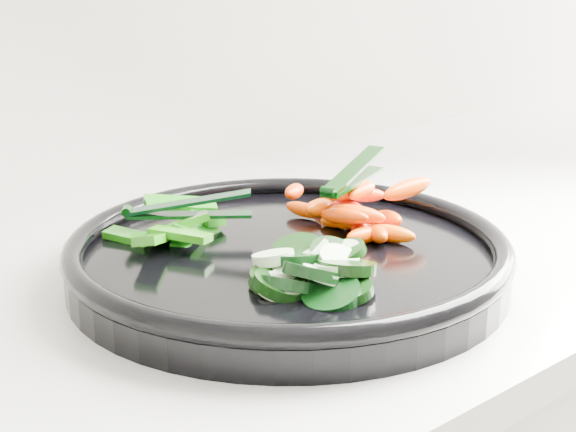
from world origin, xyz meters
TOP-DOWN VIEW (x-y plane):
  - veggie_tray at (-0.20, 1.62)m, footprint 0.39×0.39m
  - cucumber_pile at (-0.24, 1.56)m, footprint 0.12×0.12m
  - carrot_pile at (-0.12, 1.63)m, footprint 0.13×0.15m
  - pepper_pile at (-0.25, 1.71)m, footprint 0.13×0.12m
  - tong_carrot at (-0.12, 1.63)m, footprint 0.11×0.06m
  - tong_pepper at (-0.25, 1.71)m, footprint 0.10×0.08m

SIDE VIEW (x-z plane):
  - veggie_tray at x=-0.20m, z-range 0.93..0.97m
  - cucumber_pile at x=-0.24m, z-range 0.94..0.98m
  - pepper_pile at x=-0.25m, z-range 0.94..0.98m
  - carrot_pile at x=-0.12m, z-range 0.95..1.00m
  - tong_pepper at x=-0.25m, z-range 0.97..0.99m
  - tong_carrot at x=-0.12m, z-range 0.99..1.02m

